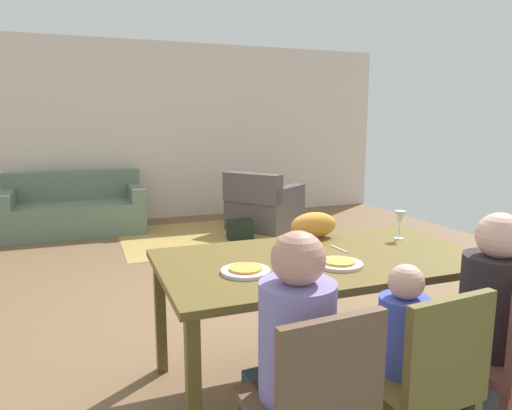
% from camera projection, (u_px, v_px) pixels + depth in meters
% --- Properties ---
extents(ground_plane, '(7.14, 6.48, 0.02)m').
position_uv_depth(ground_plane, '(236.00, 282.00, 4.47)').
color(ground_plane, brown).
extents(back_wall, '(7.14, 0.10, 2.70)m').
position_uv_depth(back_wall, '(170.00, 132.00, 7.26)').
color(back_wall, beige).
rests_on(back_wall, ground_plane).
extents(dining_table, '(1.82, 1.00, 0.76)m').
position_uv_depth(dining_table, '(322.00, 268.00, 2.63)').
color(dining_table, brown).
rests_on(dining_table, ground_plane).
extents(plate_near_man, '(0.25, 0.25, 0.02)m').
position_uv_depth(plate_near_man, '(246.00, 271.00, 2.34)').
color(plate_near_man, silver).
rests_on(plate_near_man, dining_table).
extents(pizza_near_man, '(0.17, 0.17, 0.01)m').
position_uv_depth(pizza_near_man, '(246.00, 268.00, 2.33)').
color(pizza_near_man, gold).
rests_on(pizza_near_man, plate_near_man).
extents(plate_near_child, '(0.25, 0.25, 0.02)m').
position_uv_depth(plate_near_child, '(339.00, 264.00, 2.45)').
color(plate_near_child, silver).
rests_on(plate_near_child, dining_table).
extents(pizza_near_child, '(0.17, 0.17, 0.01)m').
position_uv_depth(pizza_near_child, '(339.00, 261.00, 2.45)').
color(pizza_near_child, gold).
rests_on(pizza_near_child, plate_near_child).
extents(wine_glass, '(0.07, 0.07, 0.19)m').
position_uv_depth(wine_glass, '(400.00, 219.00, 2.99)').
color(wine_glass, silver).
rests_on(wine_glass, dining_table).
extents(fork, '(0.02, 0.15, 0.01)m').
position_uv_depth(fork, '(282.00, 264.00, 2.48)').
color(fork, silver).
rests_on(fork, dining_table).
extents(knife, '(0.03, 0.17, 0.01)m').
position_uv_depth(knife, '(339.00, 249.00, 2.77)').
color(knife, silver).
rests_on(knife, dining_table).
extents(dining_chair_man, '(0.45, 0.45, 0.87)m').
position_uv_depth(dining_chair_man, '(314.00, 403.00, 1.71)').
color(dining_chair_man, brown).
rests_on(dining_chair_man, ground_plane).
extents(person_man, '(0.30, 0.41, 1.11)m').
position_uv_depth(person_man, '(292.00, 374.00, 1.86)').
color(person_man, '#2B444C').
rests_on(person_man, ground_plane).
extents(dining_chair_child, '(0.45, 0.45, 0.87)m').
position_uv_depth(dining_chair_child, '(425.00, 377.00, 1.88)').
color(dining_chair_child, brown).
rests_on(dining_chair_child, ground_plane).
extents(person_child, '(0.22, 0.30, 0.92)m').
position_uv_depth(person_child, '(396.00, 370.00, 2.04)').
color(person_child, '#3D4258').
rests_on(person_child, ground_plane).
extents(person_woman, '(0.30, 0.41, 1.11)m').
position_uv_depth(person_woman, '(484.00, 335.00, 2.21)').
color(person_woman, '#333841').
rests_on(person_woman, ground_plane).
extents(cat, '(0.32, 0.17, 0.17)m').
position_uv_depth(cat, '(314.00, 225.00, 3.03)').
color(cat, gold).
rests_on(cat, dining_table).
extents(area_rug, '(2.60, 1.80, 0.01)m').
position_uv_depth(area_rug, '(221.00, 235.00, 6.27)').
color(area_rug, '#A98944').
rests_on(area_rug, ground_plane).
extents(couch, '(1.81, 0.86, 0.82)m').
position_uv_depth(couch, '(75.00, 211.00, 6.38)').
color(couch, slate).
rests_on(couch, ground_plane).
extents(armchair, '(1.20, 1.20, 0.82)m').
position_uv_depth(armchair, '(263.00, 207.00, 6.60)').
color(armchair, '#52494B').
rests_on(armchair, ground_plane).
extents(handbag, '(0.32, 0.16, 0.26)m').
position_uv_depth(handbag, '(240.00, 229.00, 6.03)').
color(handbag, black).
rests_on(handbag, ground_plane).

